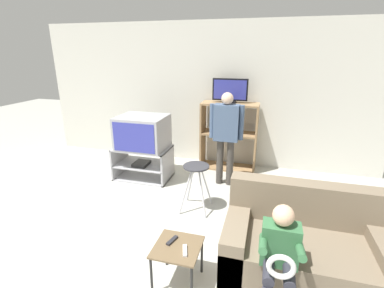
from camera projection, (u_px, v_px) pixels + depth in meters
The scene contains 12 objects.
wall_back at pixel (203, 95), 5.21m from camera, with size 6.40×0.06×2.60m.
tv_stand at pixel (143, 163), 4.75m from camera, with size 0.93×0.58×0.54m.
television_main at pixel (143, 132), 4.56m from camera, with size 0.77×0.66×0.54m.
media_shelf at pixel (229, 136), 5.03m from camera, with size 1.00×0.40×1.22m.
television_flat at pixel (230, 91), 4.80m from camera, with size 0.61×0.20×0.42m.
folding_stool at pixel (196, 174), 3.70m from camera, with size 0.39×0.41×0.65m.
snack_table at pixel (177, 251), 2.53m from camera, with size 0.42×0.42×0.41m.
remote_control_black at pixel (172, 240), 2.57m from camera, with size 0.04×0.14×0.02m, color #232328.
remote_control_white at pixel (185, 251), 2.44m from camera, with size 0.04×0.14×0.02m, color silver.
couch at pixel (304, 249), 2.66m from camera, with size 1.51×0.84×0.85m.
person_standing_adult at pixel (226, 131), 4.32m from camera, with size 0.53×0.20×1.50m.
person_seated_child at pixel (280, 254), 2.18m from camera, with size 0.33×0.43×0.95m.
Camera 1 is at (1.21, -1.38, 2.09)m, focal length 26.00 mm.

